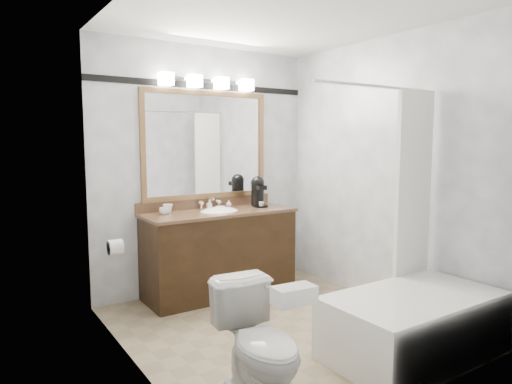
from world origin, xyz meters
TOP-DOWN VIEW (x-y plane):
  - room at (0.00, 0.00)m, footprint 2.42×2.62m
  - vanity at (0.00, 1.02)m, footprint 1.53×0.58m
  - mirror at (0.00, 1.28)m, footprint 1.40×0.04m
  - vanity_light_bar at (0.00, 1.23)m, footprint 1.02×0.14m
  - accent_stripe at (0.00, 1.29)m, footprint 2.40×0.01m
  - bathtub at (0.55, -0.90)m, footprint 1.30×0.75m
  - tp_roll at (-1.14, 0.66)m, footprint 0.11×0.12m
  - toilet at (-0.72, -0.80)m, footprint 0.46×0.72m
  - tissue_box at (-0.72, -1.12)m, footprint 0.23×0.14m
  - coffee_maker at (0.50, 1.07)m, footprint 0.17×0.21m
  - cup_left at (-0.54, 1.11)m, footprint 0.11×0.11m
  - cup_right at (-0.49, 1.16)m, footprint 0.09×0.09m
  - soap_bottle_a at (-0.04, 1.16)m, footprint 0.04×0.05m
  - soap_bottle_b at (0.21, 1.19)m, footprint 0.07×0.07m
  - soap_bar at (0.08, 1.13)m, footprint 0.11×0.09m

SIDE VIEW (x-z plane):
  - bathtub at x=0.55m, z-range -0.70..1.26m
  - toilet at x=-0.72m, z-range 0.00..0.70m
  - vanity at x=0.00m, z-range -0.04..0.93m
  - tp_roll at x=-1.14m, z-range 0.64..0.76m
  - tissue_box at x=-0.72m, z-range 0.70..0.79m
  - soap_bar at x=0.08m, z-range 0.85..0.88m
  - cup_left at x=-0.54m, z-range 0.85..0.92m
  - soap_bottle_b at x=0.21m, z-range 0.85..0.92m
  - cup_right at x=-0.49m, z-range 0.85..0.94m
  - soap_bottle_a at x=-0.04m, z-range 0.85..0.94m
  - coffee_maker at x=0.50m, z-range 0.85..1.18m
  - room at x=0.00m, z-range -0.01..2.51m
  - mirror at x=0.00m, z-range 0.95..2.05m
  - accent_stripe at x=0.00m, z-range 2.07..2.13m
  - vanity_light_bar at x=0.00m, z-range 2.07..2.19m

